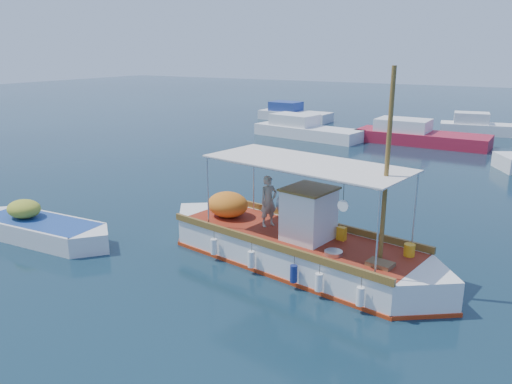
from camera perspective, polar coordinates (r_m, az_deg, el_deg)
The scene contains 7 objects.
ground at distance 15.62m, azimuth 3.15°, elevation -7.17°, with size 160.00×160.00×0.00m, color black.
fishing_caique at distance 14.91m, azimuth 4.15°, elevation -6.17°, with size 9.67×3.83×5.98m.
dinghy at distance 18.27m, azimuth -23.42°, elevation -4.01°, with size 5.91×1.91×1.44m.
bg_boat_nw at distance 36.27m, azimuth 5.61°, elevation 6.99°, with size 8.24×3.58×1.80m.
bg_boat_n at distance 35.35m, azimuth 17.96°, elevation 6.06°, with size 8.61×3.00×1.80m.
bg_boat_far_w at distance 45.19m, azimuth 4.27°, elevation 8.81°, with size 6.59×2.62×1.80m.
bg_boat_far_n at distance 40.99m, azimuth 24.29°, elevation 6.70°, with size 6.28×2.95×1.80m.
Camera 1 is at (6.48, -12.81, 6.15)m, focal length 35.00 mm.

